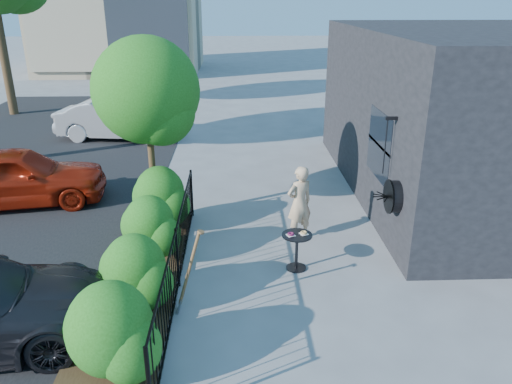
{
  "coord_description": "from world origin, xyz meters",
  "views": [
    {
      "loc": [
        -0.46,
        -7.51,
        4.68
      ],
      "look_at": [
        -0.11,
        1.35,
        1.2
      ],
      "focal_mm": 35.0,
      "sensor_mm": 36.0,
      "label": 1
    }
  ],
  "objects_px": {
    "woman": "(299,203)",
    "shovel": "(187,276)",
    "patio_tree": "(150,97)",
    "car_silver": "(120,119)",
    "car_red": "(15,176)",
    "cafe_table": "(297,245)"
  },
  "relations": [
    {
      "from": "woman",
      "to": "shovel",
      "type": "xyz_separation_m",
      "value": [
        -2.05,
        -2.54,
        -0.14
      ]
    },
    {
      "from": "patio_tree",
      "to": "car_silver",
      "type": "height_order",
      "value": "patio_tree"
    },
    {
      "from": "shovel",
      "to": "car_red",
      "type": "bearing_deg",
      "value": 134.25
    },
    {
      "from": "shovel",
      "to": "car_silver",
      "type": "relative_size",
      "value": 0.34
    },
    {
      "from": "patio_tree",
      "to": "woman",
      "type": "distance_m",
      "value": 3.75
    },
    {
      "from": "cafe_table",
      "to": "car_silver",
      "type": "relative_size",
      "value": 0.17
    },
    {
      "from": "woman",
      "to": "car_silver",
      "type": "distance_m",
      "value": 9.63
    },
    {
      "from": "patio_tree",
      "to": "car_silver",
      "type": "relative_size",
      "value": 0.92
    },
    {
      "from": "cafe_table",
      "to": "woman",
      "type": "distance_m",
      "value": 1.31
    },
    {
      "from": "patio_tree",
      "to": "cafe_table",
      "type": "relative_size",
      "value": 5.3
    },
    {
      "from": "car_red",
      "to": "woman",
      "type": "bearing_deg",
      "value": -117.36
    },
    {
      "from": "woman",
      "to": "car_red",
      "type": "height_order",
      "value": "woman"
    },
    {
      "from": "car_red",
      "to": "shovel",
      "type": "bearing_deg",
      "value": -145.52
    },
    {
      "from": "cafe_table",
      "to": "woman",
      "type": "relative_size",
      "value": 0.48
    },
    {
      "from": "cafe_table",
      "to": "car_red",
      "type": "xyz_separation_m",
      "value": [
        -6.35,
        3.34,
        0.22
      ]
    },
    {
      "from": "woman",
      "to": "shovel",
      "type": "height_order",
      "value": "woman"
    },
    {
      "from": "patio_tree",
      "to": "car_red",
      "type": "height_order",
      "value": "patio_tree"
    },
    {
      "from": "woman",
      "to": "patio_tree",
      "type": "bearing_deg",
      "value": -43.82
    },
    {
      "from": "shovel",
      "to": "cafe_table",
      "type": "bearing_deg",
      "value": 34.45
    },
    {
      "from": "woman",
      "to": "shovel",
      "type": "relative_size",
      "value": 1.07
    },
    {
      "from": "patio_tree",
      "to": "car_silver",
      "type": "distance_m",
      "value": 7.69
    },
    {
      "from": "car_red",
      "to": "car_silver",
      "type": "bearing_deg",
      "value": -21.17
    }
  ]
}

